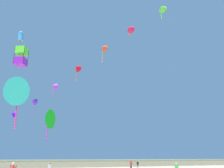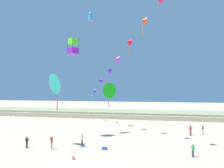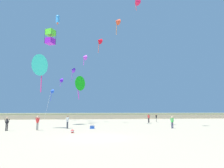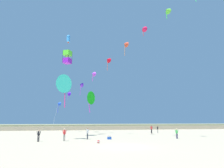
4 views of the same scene
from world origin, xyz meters
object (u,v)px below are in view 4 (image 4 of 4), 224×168
Objects in this scene: large_kite_mid_trail at (67,57)px; large_kite_outer_drift at (65,84)px; person_mid_center at (158,129)px; beach_ball at (98,142)px; person_far_left at (151,129)px; person_near_right at (177,133)px; person_far_right at (64,134)px; beach_cooler at (109,138)px; large_kite_low_lead at (89,98)px; large_kite_high_solo at (68,39)px; person_far_center at (39,135)px; person_near_left at (88,133)px.

large_kite_outer_drift is at bearing -88.95° from large_kite_mid_trail.
beach_ball is at bearing -131.07° from person_mid_center.
person_near_right is at bearing -94.11° from person_far_left.
person_near_right is at bearing 1.49° from person_far_right.
person_far_right is 6.58m from beach_cooler.
person_far_right is at bearing -109.00° from large_kite_low_lead.
person_near_right is at bearing -22.81° from large_kite_mid_trail.
large_kite_high_solo is (-0.35, 9.47, 7.47)m from large_kite_mid_trail.
large_kite_high_solo reaches higher than beach_cooler.
beach_cooler is (6.63, -0.67, -7.99)m from large_kite_outer_drift.
person_far_left is at bearing 50.42° from beach_ball.
person_mid_center is at bearing 32.65° from person_far_center.
large_kite_mid_trail is at bearing 157.19° from person_near_right.
person_far_left is 24.59m from person_far_center.
large_kite_mid_trail is at bearing -163.56° from person_far_left.
person_far_center is (-6.50, -2.25, -0.07)m from person_near_left.
person_near_left is 25.84m from large_kite_high_solo.
beach_ball is at bearing -115.23° from beach_cooler.
person_mid_center is 24.91m from large_kite_mid_trail.
large_kite_low_lead reaches higher than beach_cooler.
large_kite_high_solo reaches higher than beach_ball.
large_kite_mid_trail is 16.67m from beach_cooler.
large_kite_low_lead is at bearing 136.99° from person_near_right.
large_kite_outer_drift is (0.10, -5.56, -5.93)m from large_kite_mid_trail.
large_kite_low_lead is 9.41m from large_kite_mid_trail.
person_near_right is 31.72m from large_kite_high_solo.
person_near_left is 2.88× the size of beach_cooler.
person_far_center is at bearing -178.05° from person_near_right.
large_kite_high_solo is 5.92× the size of beach_ball.
person_mid_center is 27.18m from person_far_center.
person_mid_center is at bearing 36.88° from person_far_left.
large_kite_low_lead is (7.42, 12.33, 6.32)m from person_far_center.
large_kite_outer_drift is (0.45, -15.02, -13.40)m from large_kite_high_solo.
person_far_right is at bearing -87.69° from large_kite_high_solo.
large_kite_outer_drift is at bearing 36.93° from person_far_center.
person_far_right is 0.39× the size of large_kite_low_lead.
large_kite_high_solo is at bearing 134.35° from large_kite_low_lead.
person_near_left is at bearing -95.21° from large_kite_low_lead.
large_kite_mid_trail is at bearing -135.00° from large_kite_low_lead.
large_kite_outer_drift is (-3.48, 0.02, 7.24)m from person_near_left.
person_far_right is 26.77m from large_kite_high_solo.
person_mid_center is 16.86m from large_kite_low_lead.
large_kite_outer_drift is at bearing -148.65° from person_far_left.
person_near_left is 0.33× the size of large_kite_outer_drift.
person_mid_center is 0.31× the size of large_kite_outer_drift.
large_kite_high_solo reaches higher than large_kite_low_lead.
large_kite_outer_drift reaches higher than person_near_right.
large_kite_high_solo is 27.46m from beach_cooler.
large_kite_low_lead reaches higher than person_mid_center.
person_near_right is at bearing -6.70° from person_near_left.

